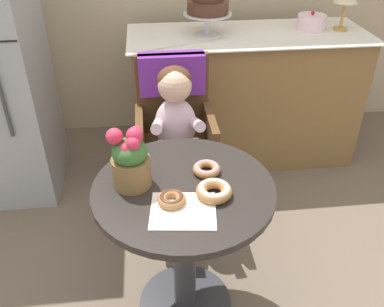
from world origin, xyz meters
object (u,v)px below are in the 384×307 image
Objects in this scene: flower_vase at (130,159)px; tiered_cake_stand at (208,2)px; wicker_chair at (174,115)px; donut_front at (172,199)px; donut_side at (207,169)px; cafe_table at (184,226)px; donut_mid at (214,190)px; round_layer_cake at (311,22)px; seated_child at (176,122)px.

tiered_cake_stand is at bearing 69.43° from flower_vase.
wicker_chair is 0.77m from tiered_cake_stand.
donut_front is 0.93× the size of donut_side.
donut_mid is (0.11, -0.07, 0.24)m from cafe_table.
tiered_cake_stand reaches higher than donut_side.
flower_vase is at bearing 137.14° from donut_front.
donut_mid is at bearing -87.54° from donut_side.
round_layer_cake is at bearing 48.16° from flower_vase.
seated_child is at bearing -141.68° from round_layer_cake.
wicker_chair reaches higher than cafe_table.
round_layer_cake is (0.87, 1.26, 0.21)m from donut_side.
flower_vase is at bearing -110.57° from tiered_cake_stand.
donut_mid is at bearing -33.32° from cafe_table.
donut_front is (-0.05, -0.10, 0.23)m from cafe_table.
wicker_chair is at bearing 85.24° from donut_front.
flower_vase is at bearing 160.57° from donut_mid.
donut_mid is (0.09, -0.66, 0.07)m from seated_child.
donut_side is 1.54m from round_layer_cake.
flower_vase reaches higher than donut_front.
donut_side is at bearing -77.03° from wicker_chair.
round_layer_cake reaches higher than seated_child.
donut_front is at bearing -125.43° from round_layer_cake.
tiered_cake_stand is (0.28, 1.30, 0.59)m from cafe_table.
seated_child is at bearing 84.16° from donut_front.
donut_side is at bearing 37.85° from cafe_table.
seated_child is 0.87m from tiered_cake_stand.
donut_front is 0.31× the size of tiered_cake_stand.
tiered_cake_stand is (0.18, 1.22, 0.36)m from donut_side.
donut_mid is 1.22× the size of donut_side.
cafe_table is at bearing -125.88° from round_layer_cake.
flower_vase is (-0.21, -0.55, 0.16)m from seated_child.
seated_child reaches higher than donut_mid.
tiered_cake_stand is at bearing 81.83° from donut_side.
donut_front is at bearing -118.70° from cafe_table.
wicker_chair is 0.68m from donut_side.
seated_child is 3.96× the size of round_layer_cake.
donut_side is (0.08, -0.51, 0.06)m from seated_child.
flower_vase is 1.36× the size of round_layer_cake.
donut_mid is 1.66m from round_layer_cake.
donut_front is 0.57× the size of round_layer_cake.
flower_vase is (-0.14, 0.13, 0.10)m from donut_front.
wicker_chair is at bearing -147.93° from round_layer_cake.
flower_vase is (-0.31, 0.11, 0.09)m from donut_mid.
donut_front reaches higher than cafe_table.
wicker_chair is 9.11× the size of donut_front.
seated_child is 0.69m from donut_front.
tiered_cake_stand reaches higher than flower_vase.
cafe_table is 0.61m from seated_child.
donut_front is 1.77m from round_layer_cake.
tiered_cake_stand is at bearing 82.98° from donut_mid.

